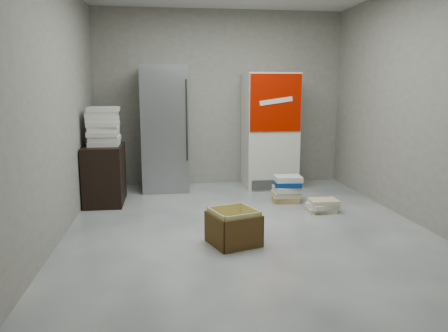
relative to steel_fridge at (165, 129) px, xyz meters
name	(u,v)px	position (x,y,z in m)	size (l,w,h in m)	color
ground	(247,229)	(0.90, -2.13, -0.95)	(5.00, 5.00, 0.00)	silver
room_shell	(249,66)	(0.90, -2.13, 0.85)	(4.04, 5.04, 2.82)	#9B958B
steel_fridge	(165,129)	(0.00, 0.00, 0.00)	(0.70, 0.72, 1.90)	#AFB2B7
coke_cooler	(270,130)	(1.65, -0.01, -0.05)	(0.80, 0.73, 1.80)	silver
wood_shelf	(105,174)	(-0.83, -0.73, -0.55)	(0.50, 0.80, 0.80)	black
supply_box_stack	(103,126)	(-0.82, -0.73, 0.11)	(0.43, 0.43, 0.52)	silver
phonebook_stack_main	(287,189)	(1.66, -1.02, -0.77)	(0.42, 0.36, 0.37)	tan
phonebook_stack_side	(322,205)	(1.98, -1.55, -0.87)	(0.41, 0.35, 0.16)	beige
cardboard_box	(234,230)	(0.67, -2.57, -0.80)	(0.57, 0.57, 0.36)	gold
bucket_lid	(221,213)	(0.67, -1.59, -0.91)	(0.31, 0.31, 0.08)	gold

